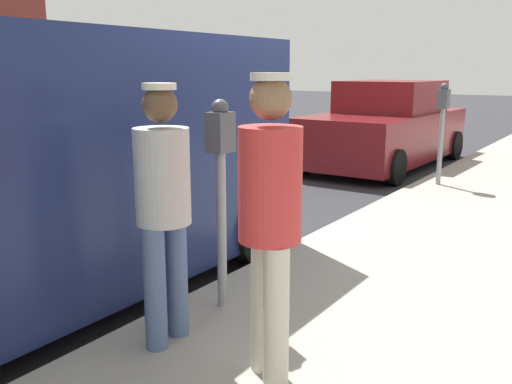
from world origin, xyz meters
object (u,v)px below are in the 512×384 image
object	(u,v)px
parking_meter_near	(221,169)
pedestrian_in_gray	(163,200)
parking_meter_far	(443,116)
pedestrian_in_red	(270,212)
parked_sedan_ahead	(386,128)

from	to	relation	value
parking_meter_near	pedestrian_in_gray	distance (m)	0.65
parking_meter_far	pedestrian_in_red	xyz separation A→B (m)	(0.84, -6.10, -0.05)
parking_meter_near	parked_sedan_ahead	size ratio (longest dim) A/B	0.34
pedestrian_in_gray	parked_sedan_ahead	distance (m)	8.23
pedestrian_in_gray	parked_sedan_ahead	size ratio (longest dim) A/B	0.37
parking_meter_far	pedestrian_in_red	distance (m)	6.15
pedestrian_in_gray	pedestrian_in_red	size ratio (longest dim) A/B	0.96
pedestrian_in_gray	pedestrian_in_red	xyz separation A→B (m)	(0.79, -0.02, 0.04)
parking_meter_near	pedestrian_in_red	distance (m)	1.07
parking_meter_near	parking_meter_far	size ratio (longest dim) A/B	1.00
parking_meter_near	parked_sedan_ahead	world-z (taller)	parking_meter_near
parking_meter_near	pedestrian_in_gray	bearing A→B (deg)	-85.99
parking_meter_near	pedestrian_in_gray	world-z (taller)	pedestrian_in_gray
pedestrian_in_red	parked_sedan_ahead	world-z (taller)	pedestrian_in_red
parking_meter_far	pedestrian_in_gray	size ratio (longest dim) A/B	0.93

